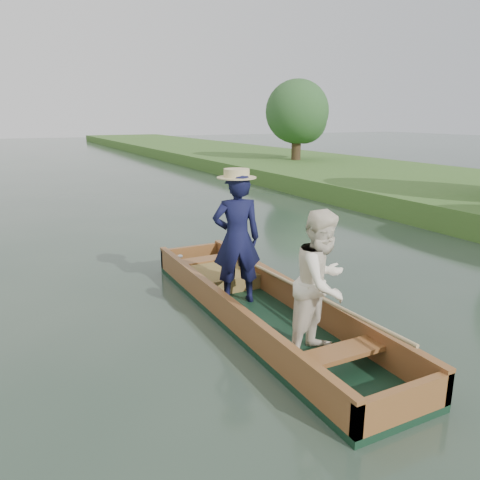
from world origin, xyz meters
name	(u,v)px	position (x,y,z in m)	size (l,w,h in m)	color
ground	(261,320)	(0.00, 0.00, 0.00)	(120.00, 120.00, 0.00)	#283D30
trees_far	(63,119)	(-1.04, 9.73, 2.53)	(22.86, 17.29, 4.50)	#47331E
punt	(268,280)	(0.02, -0.13, 0.60)	(1.12, 5.00, 1.91)	black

